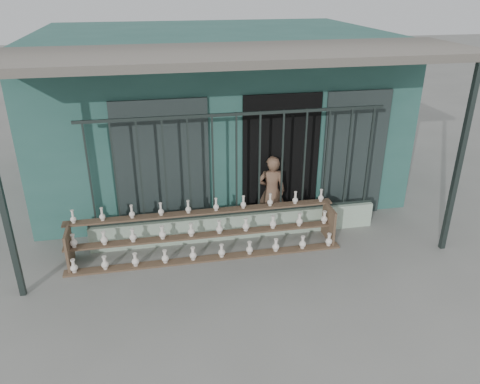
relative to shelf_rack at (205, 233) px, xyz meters
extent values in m
plane|color=slate|center=(0.60, -0.89, -0.36)|extent=(60.00, 60.00, 0.00)
cube|color=#2A5951|center=(0.60, 3.41, 1.24)|extent=(7.00, 5.00, 3.20)
cube|color=black|center=(1.50, 0.93, 0.84)|extent=(1.40, 0.12, 2.40)
cube|color=#1E2827|center=(-0.60, 0.89, 0.84)|extent=(1.60, 0.08, 2.40)
cube|color=#1E2827|center=(2.90, 0.89, 0.84)|extent=(1.20, 0.08, 2.40)
cube|color=#59544C|center=(0.60, 0.31, 2.79)|extent=(7.40, 2.00, 0.12)
cube|color=#283330|center=(-2.75, -0.64, 1.19)|extent=(0.08, 0.08, 3.10)
cube|color=#283330|center=(3.95, -0.64, 1.19)|extent=(0.08, 0.08, 3.10)
cube|color=#AAC6AB|center=(0.60, 0.41, -0.13)|extent=(5.00, 0.20, 0.45)
cube|color=#283330|center=(-1.75, 0.41, 0.99)|extent=(0.03, 0.03, 1.80)
cube|color=#283330|center=(-1.35, 0.41, 0.99)|extent=(0.03, 0.03, 1.80)
cube|color=#283330|center=(-0.96, 0.41, 0.99)|extent=(0.03, 0.03, 1.80)
cube|color=#283330|center=(-0.57, 0.41, 0.99)|extent=(0.03, 0.03, 1.80)
cube|color=#283330|center=(-0.18, 0.41, 0.99)|extent=(0.03, 0.03, 1.80)
cube|color=#283330|center=(0.21, 0.41, 0.99)|extent=(0.03, 0.03, 1.80)
cube|color=#283330|center=(0.60, 0.41, 0.99)|extent=(0.03, 0.03, 1.80)
cube|color=#283330|center=(1.00, 0.41, 0.99)|extent=(0.03, 0.03, 1.80)
cube|color=#283330|center=(1.39, 0.41, 0.99)|extent=(0.03, 0.03, 1.80)
cube|color=#283330|center=(1.78, 0.41, 0.99)|extent=(0.03, 0.03, 1.80)
cube|color=#283330|center=(2.17, 0.41, 0.99)|extent=(0.03, 0.03, 1.80)
cube|color=#283330|center=(2.56, 0.41, 0.99)|extent=(0.03, 0.03, 1.80)
cube|color=#283330|center=(2.95, 0.41, 0.99)|extent=(0.03, 0.03, 1.80)
cube|color=#283330|center=(0.60, 0.41, 1.86)|extent=(5.00, 0.04, 0.05)
cube|color=#283330|center=(0.60, 0.41, 0.12)|extent=(5.00, 0.04, 0.05)
cube|color=brown|center=(0.00, -0.24, -0.34)|extent=(4.50, 0.18, 0.03)
cube|color=brown|center=(0.00, 0.01, -0.04)|extent=(4.50, 0.18, 0.03)
cube|color=brown|center=(0.00, 0.26, 0.26)|extent=(4.50, 0.18, 0.03)
cube|color=brown|center=(-2.15, 0.01, -0.04)|extent=(0.04, 0.55, 0.64)
cube|color=brown|center=(2.15, 0.01, -0.04)|extent=(0.04, 0.55, 0.64)
imported|color=brown|center=(1.30, 0.70, 0.32)|extent=(0.54, 0.40, 1.36)
camera|label=1|loc=(-0.73, -6.69, 3.82)|focal=35.00mm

